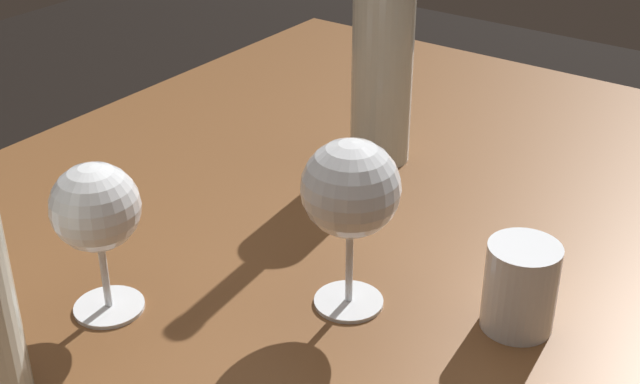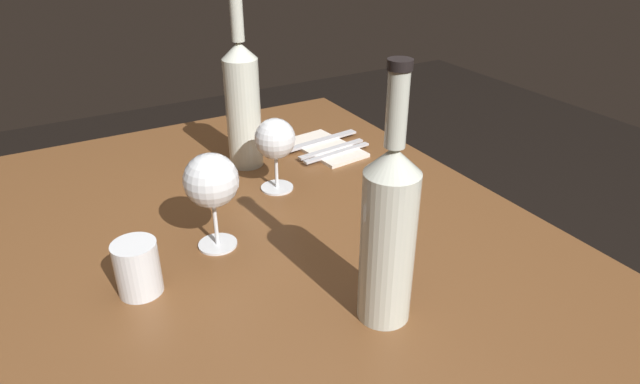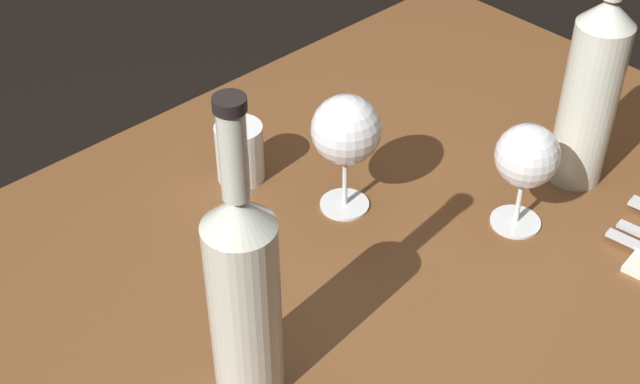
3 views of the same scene
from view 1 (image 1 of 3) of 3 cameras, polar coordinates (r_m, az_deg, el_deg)
The scene contains 5 objects.
dining_table at distance 0.97m, azimuth -1.40°, elevation -7.97°, with size 1.30×0.90×0.74m.
wine_glass_left at distance 0.77m, azimuth 2.01°, elevation 0.03°, with size 0.09×0.09×0.17m.
wine_glass_right at distance 0.80m, azimuth -14.38°, elevation -1.19°, with size 0.08×0.08×0.15m.
wine_bottle at distance 1.06m, azimuth 4.11°, elevation 9.02°, with size 0.07×0.07×0.36m.
water_tumbler at distance 0.81m, azimuth 12.88°, elevation -6.23°, with size 0.07×0.07×0.08m.
Camera 1 is at (0.62, 0.47, 1.23)m, focal length 49.20 mm.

